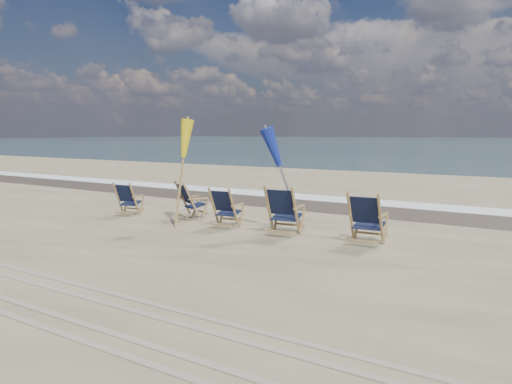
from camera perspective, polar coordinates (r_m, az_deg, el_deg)
surf_foam at (r=16.06m, az=12.03°, el=-1.03°), size 200.00×1.40×0.01m
wet_sand_strip at (r=14.68m, az=9.90°, el=-1.71°), size 200.00×2.60×0.00m
tire_tracks at (r=7.17m, az=-22.93°, el=-11.10°), size 80.00×1.30×0.01m
beach_chair_0 at (r=13.23m, az=-13.76°, el=-0.81°), size 0.70×0.75×0.88m
beach_chair_1 at (r=12.32m, az=-7.42°, el=-1.08°), size 0.83×0.87×0.94m
beach_chair_2 at (r=11.11m, az=-2.61°, el=-1.89°), size 0.66×0.73×0.94m
beach_chair_3 at (r=10.28m, az=4.52°, el=-2.23°), size 0.79×0.86×1.07m
beach_chair_4 at (r=9.63m, az=14.03°, el=-3.13°), size 0.72×0.79×1.04m
umbrella_yellow at (r=11.35m, az=-8.64°, el=5.47°), size 0.30×0.30×2.44m
umbrella_blue at (r=10.67m, az=3.50°, el=5.05°), size 0.30×0.30×2.36m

